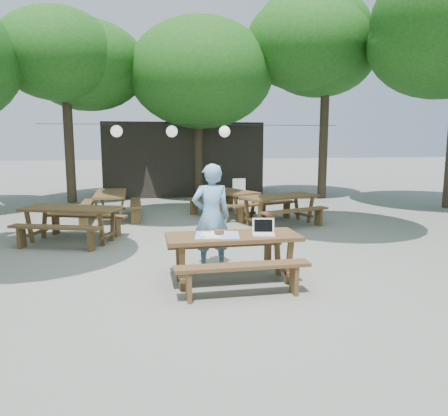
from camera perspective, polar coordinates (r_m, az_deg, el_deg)
name	(u,v)px	position (r m, az deg, el deg)	size (l,w,h in m)	color
ground	(212,266)	(7.63, -1.56, -7.58)	(80.00, 80.00, 0.00)	slate
pavilion	(181,158)	(17.81, -5.60, 6.47)	(6.00, 3.00, 2.80)	black
main_picnic_table	(233,258)	(6.68, 1.16, -6.55)	(2.00, 1.58, 0.75)	#4F2F1B
picnic_table_nw	(72,224)	(9.84, -19.27, -1.99)	(2.33, 2.14, 0.75)	#4F2F1B
picnic_table_ne	(279,209)	(11.31, 7.23, -0.17)	(2.31, 2.11, 0.75)	#4F2F1B
picnic_table_far_w	(111,206)	(12.21, -14.52, 0.29)	(1.60, 2.01, 0.75)	#4F2F1B
picnic_table_far_e	(227,203)	(12.40, 0.44, 0.71)	(2.24, 2.39, 0.75)	#4F2F1B
woman	(211,217)	(7.33, -1.68, -1.13)	(0.65, 0.43, 1.78)	#77AAD9
plastic_chair	(241,199)	(14.18, 2.24, 1.22)	(0.51, 0.51, 0.90)	silver
laptop	(263,231)	(6.62, 5.18, -2.95)	(0.38, 0.32, 0.24)	white
tabletop_clutter	(217,235)	(6.55, -0.90, -3.48)	(0.74, 0.66, 0.08)	blue
paper_lanterns	(172,131)	(13.26, -6.77, 9.93)	(9.00, 0.34, 0.38)	black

